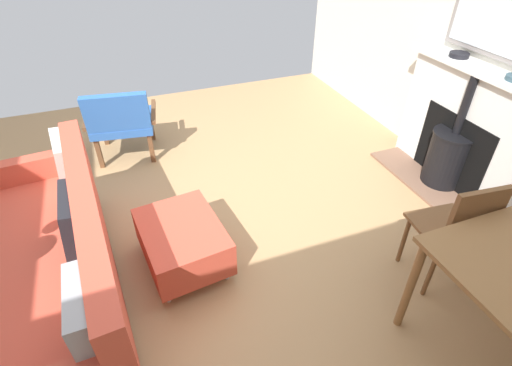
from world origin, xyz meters
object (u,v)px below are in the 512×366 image
at_px(fireplace, 461,137).
at_px(mantel_bowl_near, 459,54).
at_px(sofa, 50,264).
at_px(dining_chair_near_fireplace, 458,228).
at_px(armchair_accent, 121,120).
at_px(ottoman, 182,241).

xyz_separation_m(fireplace, mantel_bowl_near, (-0.01, -0.30, 0.65)).
bearing_deg(sofa, dining_chair_near_fireplace, 162.57).
bearing_deg(fireplace, mantel_bowl_near, -91.97).
distance_m(mantel_bowl_near, armchair_accent, 3.19).
xyz_separation_m(mantel_bowl_near, sofa, (3.45, 0.46, -0.79)).
bearing_deg(dining_chair_near_fireplace, armchair_accent, -53.12).
xyz_separation_m(fireplace, dining_chair_near_fireplace, (0.95, 0.95, 0.03)).
relative_size(mantel_bowl_near, ottoman, 0.22).
bearing_deg(fireplace, sofa, 2.75).
distance_m(mantel_bowl_near, ottoman, 2.80).
relative_size(mantel_bowl_near, sofa, 0.08).
bearing_deg(mantel_bowl_near, dining_chair_near_fireplace, 52.26).
relative_size(sofa, ottoman, 2.78).
height_order(mantel_bowl_near, dining_chair_near_fireplace, mantel_bowl_near).
relative_size(ottoman, armchair_accent, 0.97).
height_order(mantel_bowl_near, armchair_accent, mantel_bowl_near).
relative_size(fireplace, armchair_accent, 1.90).
xyz_separation_m(mantel_bowl_near, armchair_accent, (2.84, -1.26, -0.71)).
bearing_deg(fireplace, armchair_accent, -28.82).
height_order(mantel_bowl_near, sofa, mantel_bowl_near).
distance_m(sofa, ottoman, 0.85).
distance_m(fireplace, mantel_bowl_near, 0.72).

